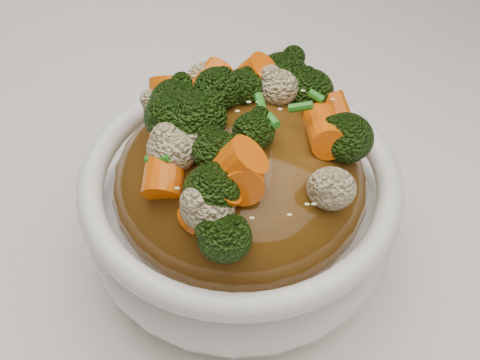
# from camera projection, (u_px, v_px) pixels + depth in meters

# --- Properties ---
(tablecloth) EXTENTS (1.20, 0.80, 0.04)m
(tablecloth) POSITION_uv_depth(u_px,v_px,m) (260.00, 240.00, 0.52)
(tablecloth) COLOR white
(tablecloth) RESTS_ON dining_table
(bowl) EXTENTS (0.27, 0.27, 0.08)m
(bowl) POSITION_uv_depth(u_px,v_px,m) (240.00, 211.00, 0.46)
(bowl) COLOR white
(bowl) RESTS_ON tablecloth
(sauce_base) EXTENTS (0.21, 0.21, 0.09)m
(sauce_base) POSITION_uv_depth(u_px,v_px,m) (240.00, 183.00, 0.44)
(sauce_base) COLOR #56340E
(sauce_base) RESTS_ON bowl
(carrots) EXTENTS (0.21, 0.21, 0.05)m
(carrots) POSITION_uv_depth(u_px,v_px,m) (240.00, 114.00, 0.39)
(carrots) COLOR #FE6508
(carrots) RESTS_ON sauce_base
(broccoli) EXTENTS (0.21, 0.21, 0.04)m
(broccoli) POSITION_uv_depth(u_px,v_px,m) (240.00, 116.00, 0.39)
(broccoli) COLOR black
(broccoli) RESTS_ON sauce_base
(cauliflower) EXTENTS (0.21, 0.21, 0.03)m
(cauliflower) POSITION_uv_depth(u_px,v_px,m) (240.00, 118.00, 0.39)
(cauliflower) COLOR beige
(cauliflower) RESTS_ON sauce_base
(scallions) EXTENTS (0.16, 0.16, 0.02)m
(scallions) POSITION_uv_depth(u_px,v_px,m) (240.00, 113.00, 0.39)
(scallions) COLOR #26871F
(scallions) RESTS_ON sauce_base
(sesame_seeds) EXTENTS (0.19, 0.19, 0.01)m
(sesame_seeds) POSITION_uv_depth(u_px,v_px,m) (240.00, 113.00, 0.39)
(sesame_seeds) COLOR beige
(sesame_seeds) RESTS_ON sauce_base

